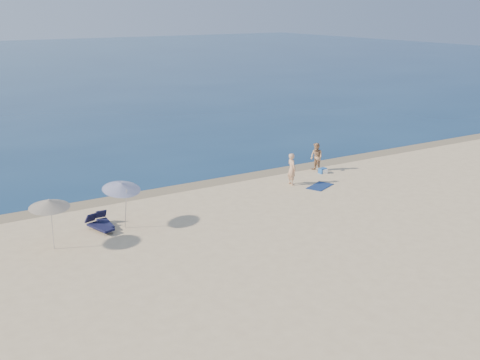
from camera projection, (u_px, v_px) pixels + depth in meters
name	position (u px, v px, depth m)	size (l,w,h in m)	color
wet_sand_strip	(223.00, 180.00, 36.91)	(240.00, 1.60, 0.00)	#847254
person_left	(292.00, 169.00, 35.77)	(0.70, 0.46, 1.91)	tan
person_right	(316.00, 157.00, 38.68)	(0.90, 0.70, 1.84)	tan
beach_towel	(320.00, 186.00, 35.62)	(1.77, 0.98, 0.03)	#0F214F
white_bag	(325.00, 171.00, 38.33)	(0.32, 0.28, 0.28)	white
blue_cooler	(322.00, 171.00, 38.40)	(0.48, 0.34, 0.34)	#215DB3
umbrella_near	(122.00, 186.00, 28.66)	(1.90, 1.93, 2.42)	silver
umbrella_far	(49.00, 204.00, 26.05)	(2.12, 2.13, 2.37)	silver
lounger_left	(104.00, 222.00, 29.14)	(0.62, 1.61, 0.70)	#141737
lounger_right	(99.00, 225.00, 28.60)	(0.99, 1.79, 0.75)	black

